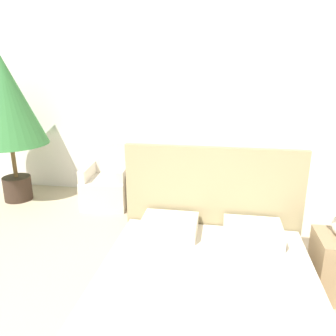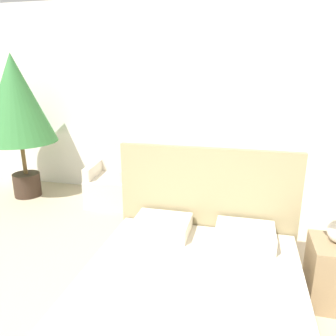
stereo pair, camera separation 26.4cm
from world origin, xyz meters
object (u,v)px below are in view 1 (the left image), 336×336
at_px(side_table, 139,190).
at_px(armchair_near_window_left, 107,187).
at_px(bed, 205,305).
at_px(potted_palm, 6,104).
at_px(armchair_near_window_right, 172,190).

bearing_deg(side_table, armchair_near_window_left, -179.61).
bearing_deg(bed, side_table, 115.36).
distance_m(bed, side_table, 2.53).
relative_size(bed, potted_palm, 0.96).
bearing_deg(side_table, potted_palm, -178.09).
height_order(bed, armchair_near_window_left, bed).
bearing_deg(armchair_near_window_right, bed, -73.95).
bearing_deg(armchair_near_window_left, bed, -61.07).
xyz_separation_m(bed, armchair_near_window_right, (-0.60, 2.29, -0.00)).
height_order(bed, potted_palm, potted_palm).
height_order(armchair_near_window_left, potted_palm, potted_palm).
relative_size(bed, armchair_near_window_left, 2.40).
bearing_deg(armchair_near_window_right, armchair_near_window_left, -178.72).
height_order(potted_palm, side_table, potted_palm).
distance_m(bed, potted_palm, 3.90).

